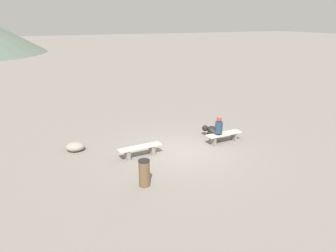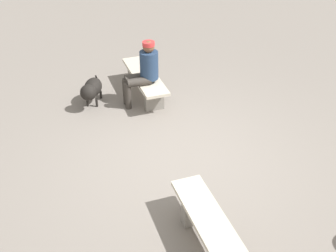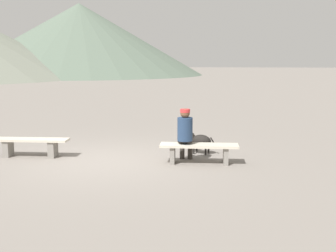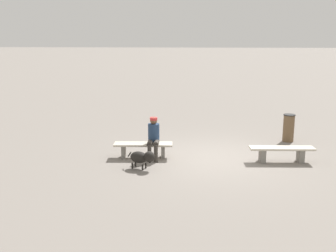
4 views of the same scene
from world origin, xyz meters
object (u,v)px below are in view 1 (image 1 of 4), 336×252
Objects in this scene: bench_left at (140,150)px; boulder at (75,147)px; seated_person at (217,128)px; dog at (210,129)px; bench_right at (224,136)px; trash_bin at (144,173)px.

boulder is (-2.26, 1.69, -0.11)m from bench_left.
dog is at bearing 76.14° from seated_person.
trash_bin is at bearing -158.47° from bench_right.
seated_person reaches higher than trash_bin.
dog is at bearing -7.54° from boulder.
boulder is at bearing 139.79° from bench_left.
bench_left is 1.06× the size of bench_right.
bench_left is 2.83m from boulder.
bench_right is 1.02m from dog.
dog is (0.20, 0.94, -0.36)m from seated_person.
trash_bin is at bearing 56.66° from dog.
bench_left is 2.38m from trash_bin.
seated_person is (3.62, -0.05, 0.39)m from bench_left.
dog is 0.83× the size of trash_bin.
bench_right is at bearing 24.94° from trash_bin.
trash_bin is (-4.61, -2.15, 0.15)m from bench_right.
bench_left is at bearing 177.44° from seated_person.
seated_person is 1.56× the size of boulder.
boulder is (-1.58, 3.97, -0.28)m from trash_bin.
trash_bin reaches higher than bench_right.
bench_right is at bearing -15.70° from seated_person.
bench_right is at bearing -16.38° from boulder.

